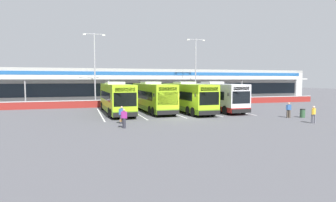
{
  "coord_description": "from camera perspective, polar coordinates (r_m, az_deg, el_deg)",
  "views": [
    {
      "loc": [
        -10.5,
        -27.97,
        4.02
      ],
      "look_at": [
        -1.02,
        3.0,
        1.6
      ],
      "focal_mm": 30.37,
      "sensor_mm": 36.0,
      "label": 1
    }
  ],
  "objects": [
    {
      "name": "ground_plane",
      "position": [
        30.14,
        3.53,
        -3.4
      ],
      "size": [
        200.0,
        200.0,
        0.0
      ],
      "primitive_type": "plane",
      "color": "#4C4C51"
    },
    {
      "name": "bay_stripe_mid_west",
      "position": [
        35.78,
        0.16,
        -2.17
      ],
      "size": [
        0.14,
        13.0,
        0.01
      ],
      "primitive_type": "cube",
      "color": "silver",
      "rests_on": "ground"
    },
    {
      "name": "bay_stripe_west",
      "position": [
        34.78,
        -6.47,
        -2.39
      ],
      "size": [
        0.14,
        13.0,
        0.01
      ],
      "primitive_type": "cube",
      "color": "silver",
      "rests_on": "ground"
    },
    {
      "name": "terminal_building",
      "position": [
        55.88,
        -6.2,
        3.21
      ],
      "size": [
        70.0,
        13.0,
        6.0
      ],
      "color": "#B7B7B2",
      "rests_on": "ground"
    },
    {
      "name": "lamp_post_centre",
      "position": [
        49.08,
        5.57,
        6.9
      ],
      "size": [
        3.24,
        0.28,
        11.0
      ],
      "color": "#9E9EA3",
      "rests_on": "ground"
    },
    {
      "name": "bay_stripe_centre",
      "position": [
        37.23,
        6.35,
        -1.95
      ],
      "size": [
        0.14,
        13.0,
        0.01
      ],
      "primitive_type": "cube",
      "color": "silver",
      "rests_on": "ground"
    },
    {
      "name": "bay_stripe_far_west",
      "position": [
        34.27,
        -13.4,
        -2.57
      ],
      "size": [
        0.14,
        13.0,
        0.01
      ],
      "primitive_type": "cube",
      "color": "silver",
      "rests_on": "ground"
    },
    {
      "name": "litter_bin",
      "position": [
        33.52,
        25.38,
        -2.22
      ],
      "size": [
        0.54,
        0.54,
        0.93
      ],
      "color": "#2D5133",
      "rests_on": "ground"
    },
    {
      "name": "red_barrier_wall",
      "position": [
        43.88,
        -3.12,
        -0.26
      ],
      "size": [
        60.0,
        0.4,
        1.1
      ],
      "color": "maroon",
      "rests_on": "ground"
    },
    {
      "name": "lamp_post_west",
      "position": [
        44.6,
        -14.5,
        7.05
      ],
      "size": [
        3.24,
        0.28,
        11.0
      ],
      "color": "#9E9EA3",
      "rests_on": "ground"
    },
    {
      "name": "pedestrian_in_dark_coat",
      "position": [
        29.49,
        27.19,
        -2.32
      ],
      "size": [
        0.53,
        0.32,
        1.62
      ],
      "color": "slate",
      "rests_on": "ground"
    },
    {
      "name": "bay_stripe_mid_east",
      "position": [
        39.08,
        12.01,
        -1.72
      ],
      "size": [
        0.14,
        13.0,
        0.01
      ],
      "primitive_type": "cube",
      "color": "silver",
      "rests_on": "ground"
    },
    {
      "name": "pedestrian_near_bin",
      "position": [
        32.71,
        23.05,
        -1.59
      ],
      "size": [
        0.54,
        0.36,
        1.62
      ],
      "color": "#4C4238",
      "rests_on": "ground"
    },
    {
      "name": "coach_bus_centre",
      "position": [
        35.66,
        3.88,
        0.67
      ],
      "size": [
        3.17,
        12.22,
        3.78
      ],
      "color": "#9ED11E",
      "rests_on": "ground"
    },
    {
      "name": "coach_bus_leftmost",
      "position": [
        34.55,
        -10.34,
        0.5
      ],
      "size": [
        3.17,
        12.22,
        3.78
      ],
      "color": "#9ED11E",
      "rests_on": "ground"
    },
    {
      "name": "pedestrian_child",
      "position": [
        26.3,
        -9.28,
        -2.65
      ],
      "size": [
        0.54,
        0.3,
        1.62
      ],
      "color": "#33333D",
      "rests_on": "ground"
    },
    {
      "name": "pedestrian_with_handbag",
      "position": [
        23.92,
        -8.86,
        -3.37
      ],
      "size": [
        0.6,
        0.54,
        1.62
      ],
      "color": "#33333D",
      "rests_on": "ground"
    },
    {
      "name": "coach_bus_right_centre",
      "position": [
        37.91,
        9.5,
        0.84
      ],
      "size": [
        3.17,
        12.22,
        3.78
      ],
      "color": "silver",
      "rests_on": "ground"
    },
    {
      "name": "coach_bus_left_centre",
      "position": [
        35.89,
        -3.1,
        0.7
      ],
      "size": [
        3.17,
        12.22,
        3.78
      ],
      "color": "#9ED11E",
      "rests_on": "ground"
    }
  ]
}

